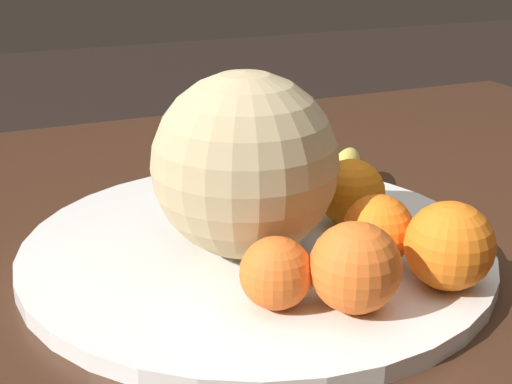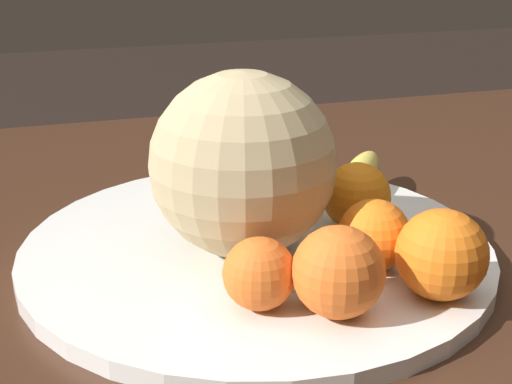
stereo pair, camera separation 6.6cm
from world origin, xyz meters
The scene contains 10 objects.
kitchen_table centered at (0.00, 0.00, 0.69)m, with size 1.43×1.19×0.78m.
fruit_bowl centered at (0.03, -0.05, 0.78)m, with size 0.44×0.44×0.02m.
melon centered at (0.05, -0.04, 0.88)m, with size 0.17×0.17×0.17m.
banana_bunch centered at (-0.07, -0.16, 0.81)m, with size 0.19×0.20×0.03m.
orange_front_left centered at (-0.07, -0.05, 0.83)m, with size 0.07×0.07×0.07m.
orange_front_right centered at (-0.05, 0.03, 0.82)m, with size 0.06×0.06×0.06m.
orange_mid_center centered at (0.01, 0.10, 0.83)m, with size 0.07×0.07×0.07m.
orange_back_left centered at (-0.08, 0.09, 0.83)m, with size 0.07×0.07×0.07m.
orange_back_right centered at (0.07, 0.07, 0.82)m, with size 0.06×0.06×0.06m.
produce_tag centered at (0.01, 0.03, 0.79)m, with size 0.10×0.06×0.00m.
Camera 2 is at (0.22, 0.54, 1.08)m, focal length 50.00 mm.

